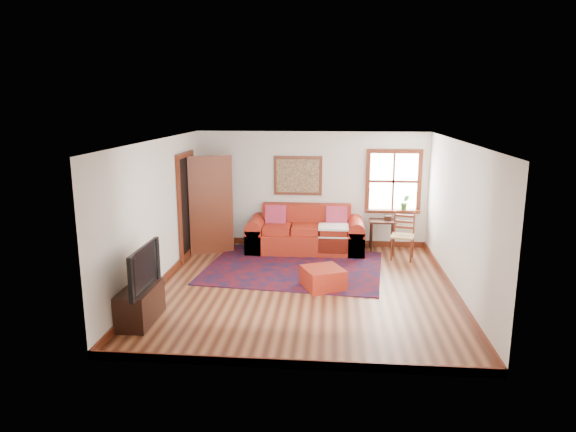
# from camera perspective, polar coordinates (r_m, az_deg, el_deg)

# --- Properties ---
(ground) EXTENTS (5.50, 5.50, 0.00)m
(ground) POSITION_cam_1_polar(r_m,az_deg,el_deg) (8.87, 1.77, -7.98)
(ground) COLOR #492113
(ground) RESTS_ON ground
(room_envelope) EXTENTS (5.04, 5.54, 2.52)m
(room_envelope) POSITION_cam_1_polar(r_m,az_deg,el_deg) (8.45, 1.86, 2.60)
(room_envelope) COLOR silver
(room_envelope) RESTS_ON ground
(window) EXTENTS (1.18, 0.20, 1.38)m
(window) POSITION_cam_1_polar(r_m,az_deg,el_deg) (11.22, 11.77, 3.07)
(window) COLOR white
(window) RESTS_ON ground
(doorway) EXTENTS (0.89, 1.08, 2.14)m
(doorway) POSITION_cam_1_polar(r_m,az_deg,el_deg) (10.62, -9.58, 1.30)
(doorway) COLOR black
(doorway) RESTS_ON ground
(framed_artwork) EXTENTS (1.05, 0.07, 0.85)m
(framed_artwork) POSITION_cam_1_polar(r_m,az_deg,el_deg) (11.15, 1.10, 4.50)
(framed_artwork) COLOR #622715
(framed_artwork) RESTS_ON ground
(persian_rug) EXTENTS (3.53, 2.94, 0.02)m
(persian_rug) POSITION_cam_1_polar(r_m,az_deg,el_deg) (9.89, 0.66, -5.71)
(persian_rug) COLOR #500B11
(persian_rug) RESTS_ON ground
(red_leather_sofa) EXTENTS (2.46, 1.02, 0.96)m
(red_leather_sofa) POSITION_cam_1_polar(r_m,az_deg,el_deg) (10.95, 1.99, -2.23)
(red_leather_sofa) COLOR maroon
(red_leather_sofa) RESTS_ON ground
(red_ottoman) EXTENTS (0.83, 0.83, 0.36)m
(red_ottoman) POSITION_cam_1_polar(r_m,az_deg,el_deg) (8.81, 3.90, -6.90)
(red_ottoman) COLOR maroon
(red_ottoman) RESTS_ON ground
(side_table) EXTENTS (0.55, 0.42, 0.67)m
(side_table) POSITION_cam_1_polar(r_m,az_deg,el_deg) (11.06, 10.42, -1.08)
(side_table) COLOR black
(side_table) RESTS_ON ground
(ladder_back_chair) EXTENTS (0.53, 0.52, 0.95)m
(ladder_back_chair) POSITION_cam_1_polar(r_m,az_deg,el_deg) (10.61, 12.68, -1.93)
(ladder_back_chair) COLOR tan
(ladder_back_chair) RESTS_ON ground
(media_cabinet) EXTENTS (0.42, 0.94, 0.52)m
(media_cabinet) POSITION_cam_1_polar(r_m,az_deg,el_deg) (7.80, -16.09, -9.41)
(media_cabinet) COLOR black
(media_cabinet) RESTS_ON ground
(television) EXTENTS (0.14, 1.10, 0.63)m
(television) POSITION_cam_1_polar(r_m,az_deg,el_deg) (7.53, -16.43, -5.57)
(television) COLOR black
(television) RESTS_ON media_cabinet
(candle_hurricane) EXTENTS (0.12, 0.12, 0.18)m
(candle_hurricane) POSITION_cam_1_polar(r_m,az_deg,el_deg) (8.03, -14.84, -6.08)
(candle_hurricane) COLOR silver
(candle_hurricane) RESTS_ON media_cabinet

